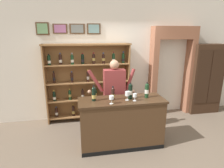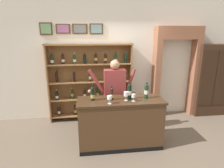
# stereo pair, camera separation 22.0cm
# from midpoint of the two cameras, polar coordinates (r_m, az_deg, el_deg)

# --- Properties ---
(ground_plane) EXTENTS (14.00, 14.00, 0.02)m
(ground_plane) POSITION_cam_midpoint_polar(r_m,az_deg,el_deg) (4.00, 3.86, -18.18)
(ground_plane) COLOR #6B5B4C
(back_wall) EXTENTS (12.00, 0.19, 3.29)m
(back_wall) POSITION_cam_midpoint_polar(r_m,az_deg,el_deg) (4.89, 0.78, 8.90)
(back_wall) COLOR silver
(back_wall) RESTS_ON ground
(wine_shelf) EXTENTS (2.11, 0.30, 1.96)m
(wine_shelf) POSITION_cam_midpoint_polar(r_m,az_deg,el_deg) (4.74, -5.31, 1.22)
(wine_shelf) COLOR olive
(wine_shelf) RESTS_ON ground
(archway_doorway) EXTENTS (1.20, 0.45, 2.37)m
(archway_doorway) POSITION_cam_midpoint_polar(r_m,az_deg,el_deg) (5.32, 19.70, 5.28)
(archway_doorway) COLOR #935B42
(archway_doorway) RESTS_ON ground
(side_cabinet) EXTENTS (0.87, 0.42, 1.92)m
(side_cabinet) POSITION_cam_midpoint_polar(r_m,az_deg,el_deg) (5.76, 28.80, 1.02)
(side_cabinet) COLOR #382316
(side_cabinet) RESTS_ON ground
(tasting_counter) EXTENTS (1.65, 0.59, 0.97)m
(tasting_counter) POSITION_cam_midpoint_polar(r_m,az_deg,el_deg) (3.75, 4.28, -11.82)
(tasting_counter) COLOR #4C331E
(tasting_counter) RESTS_ON ground
(shopkeeper) EXTENTS (1.04, 0.22, 1.66)m
(shopkeeper) POSITION_cam_midpoint_polar(r_m,az_deg,el_deg) (4.02, 2.35, -1.61)
(shopkeeper) COLOR #2D3347
(shopkeeper) RESTS_ON ground
(tasting_bottle_brunello) EXTENTS (0.07, 0.07, 0.30)m
(tasting_bottle_brunello) POSITION_cam_midpoint_polar(r_m,az_deg,el_deg) (3.48, -4.17, -2.96)
(tasting_bottle_brunello) COLOR black
(tasting_bottle_brunello) RESTS_ON tasting_counter
(tasting_bottle_riserva) EXTENTS (0.07, 0.07, 0.27)m
(tasting_bottle_riserva) POSITION_cam_midpoint_polar(r_m,az_deg,el_deg) (3.50, 1.71, -2.98)
(tasting_bottle_riserva) COLOR black
(tasting_bottle_riserva) RESTS_ON tasting_counter
(tasting_bottle_super_tuscan) EXTENTS (0.08, 0.08, 0.31)m
(tasting_bottle_super_tuscan) POSITION_cam_midpoint_polar(r_m,az_deg,el_deg) (3.56, 7.12, -2.22)
(tasting_bottle_super_tuscan) COLOR black
(tasting_bottle_super_tuscan) RESTS_ON tasting_counter
(tasting_bottle_vin_santo) EXTENTS (0.08, 0.08, 0.31)m
(tasting_bottle_vin_santo) POSITION_cam_midpoint_polar(r_m,az_deg,el_deg) (3.66, 12.18, -2.04)
(tasting_bottle_vin_santo) COLOR #19381E
(tasting_bottle_vin_santo) RESTS_ON tasting_counter
(wine_glass_right) EXTENTS (0.07, 0.07, 0.14)m
(wine_glass_right) POSITION_cam_midpoint_polar(r_m,az_deg,el_deg) (3.47, 8.41, -3.76)
(wine_glass_right) COLOR silver
(wine_glass_right) RESTS_ON tasting_counter
(wine_glass_center) EXTENTS (0.08, 0.08, 0.15)m
(wine_glass_center) POSITION_cam_midpoint_polar(r_m,az_deg,el_deg) (3.31, 1.11, -4.25)
(wine_glass_center) COLOR silver
(wine_glass_center) RESTS_ON tasting_counter
(wine_glass_spare) EXTENTS (0.08, 0.08, 0.17)m
(wine_glass_spare) POSITION_cam_midpoint_polar(r_m,az_deg,el_deg) (3.48, 6.13, -3.18)
(wine_glass_spare) COLOR silver
(wine_glass_spare) RESTS_ON tasting_counter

